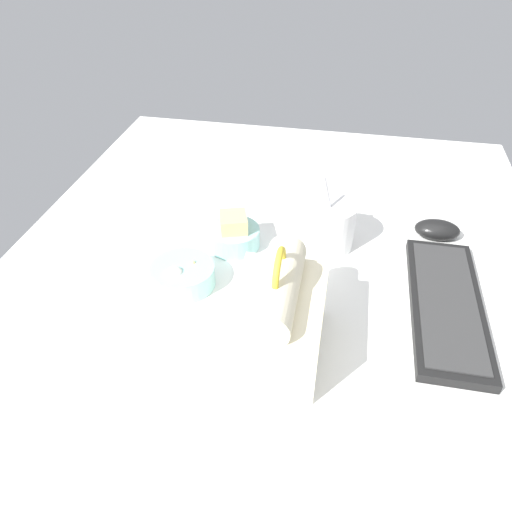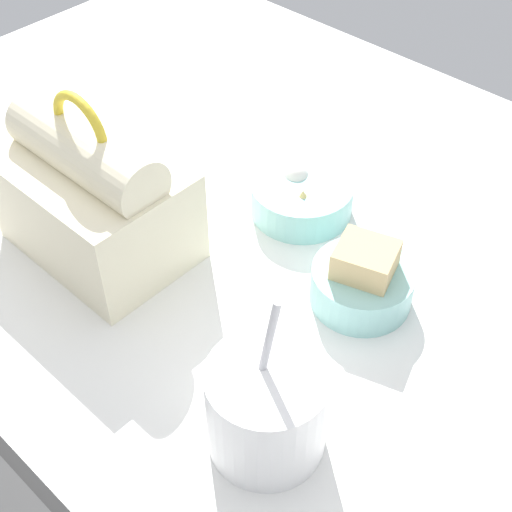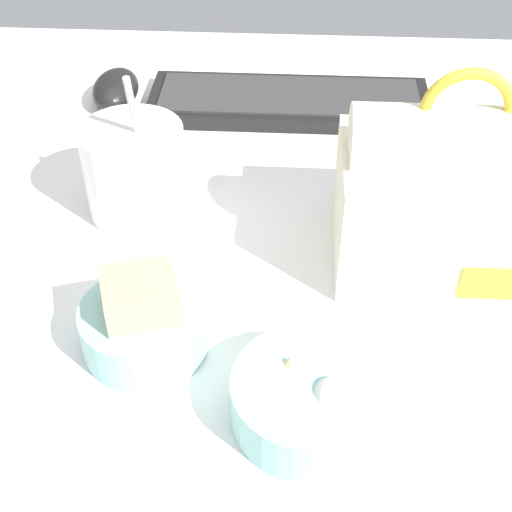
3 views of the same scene
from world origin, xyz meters
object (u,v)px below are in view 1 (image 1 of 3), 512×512
at_px(keyboard, 446,304).
at_px(bento_bowl_snacks, 183,275).
at_px(lunch_bag, 277,316).
at_px(soup_cup, 329,225).
at_px(computer_mouse, 437,230).
at_px(bento_bowl_sandwich, 234,235).

height_order(keyboard, bento_bowl_snacks, bento_bowl_snacks).
height_order(lunch_bag, soup_cup, lunch_bag).
distance_m(keyboard, computer_mouse, 0.22).
relative_size(lunch_bag, soup_cup, 1.23).
bearing_deg(bento_bowl_sandwich, computer_mouse, 105.06).
relative_size(bento_bowl_snacks, computer_mouse, 1.28).
bearing_deg(computer_mouse, keyboard, -0.49).
height_order(lunch_bag, computer_mouse, lunch_bag).
xyz_separation_m(keyboard, lunch_bag, (0.15, -0.28, 0.06)).
height_order(keyboard, bento_bowl_sandwich, bento_bowl_sandwich).
distance_m(lunch_bag, bento_bowl_sandwich, 0.30).
bearing_deg(bento_bowl_sandwich, lunch_bag, 26.71).
relative_size(lunch_bag, bento_bowl_snacks, 1.66).
xyz_separation_m(soup_cup, computer_mouse, (-0.07, 0.23, -0.03)).
relative_size(keyboard, soup_cup, 2.21).
xyz_separation_m(lunch_bag, soup_cup, (-0.30, 0.06, -0.02)).
bearing_deg(bento_bowl_sandwich, bento_bowl_snacks, -25.48).
relative_size(keyboard, bento_bowl_sandwich, 3.36).
distance_m(bento_bowl_sandwich, bento_bowl_snacks, 0.15).
xyz_separation_m(bento_bowl_snacks, computer_mouse, (-0.25, 0.48, -0.00)).
relative_size(soup_cup, bento_bowl_sandwich, 1.52).
relative_size(keyboard, lunch_bag, 1.79).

